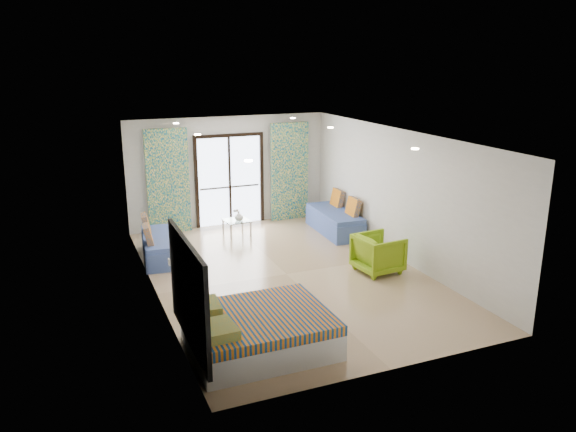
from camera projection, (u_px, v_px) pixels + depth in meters
name	position (u px, v px, depth m)	size (l,w,h in m)	color
floor	(286.00, 274.00, 10.94)	(5.00, 7.50, 0.01)	#A0815F
ceiling	(286.00, 136.00, 10.20)	(5.00, 7.50, 0.01)	silver
wall_back	(229.00, 171.00, 13.90)	(5.00, 0.01, 2.70)	silver
wall_front	(397.00, 277.00, 7.23)	(5.00, 0.01, 2.70)	silver
wall_left	(152.00, 222.00, 9.65)	(0.01, 7.50, 2.70)	silver
wall_right	(399.00, 195.00, 11.48)	(0.01, 7.50, 2.70)	silver
balcony_door	(229.00, 175.00, 13.90)	(1.76, 0.08, 2.28)	black
balcony_rail	(230.00, 187.00, 13.99)	(1.52, 0.03, 0.04)	#595451
curtain_left	(168.00, 182.00, 13.20)	(1.00, 0.10, 2.50)	silver
curtain_right	(289.00, 172.00, 14.34)	(1.00, 0.10, 2.50)	silver
downlight_a	(248.00, 161.00, 7.91)	(0.12, 0.12, 0.02)	#FFE0B2
downlight_b	(415.00, 149.00, 8.94)	(0.12, 0.12, 0.02)	#FFE0B2
downlight_c	(198.00, 134.00, 10.58)	(0.12, 0.12, 0.02)	#FFE0B2
downlight_d	(331.00, 128.00, 11.61)	(0.12, 0.12, 0.02)	#FFE0B2
downlight_e	(176.00, 123.00, 12.36)	(0.12, 0.12, 0.02)	#FFE0B2
downlight_f	(293.00, 118.00, 13.38)	(0.12, 0.12, 0.02)	#FFE0B2
headboard	(188.00, 292.00, 7.50)	(0.06, 2.10, 1.50)	black
switch_plate	(169.00, 262.00, 8.60)	(0.02, 0.10, 0.10)	silver
bed	(258.00, 331.00, 8.07)	(1.99, 1.62, 0.69)	silver
daybed_left	(160.00, 246.00, 11.72)	(0.87, 1.83, 0.87)	#3F5597
daybed_right	(335.00, 220.00, 13.47)	(0.84, 1.95, 0.94)	#3F5597
coffee_table	(237.00, 222.00, 13.22)	(0.62, 0.62, 0.66)	silver
vase	(239.00, 216.00, 13.13)	(0.21, 0.22, 0.21)	white
armchair	(378.00, 252.00, 10.95)	(0.81, 0.76, 0.83)	#83AC16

